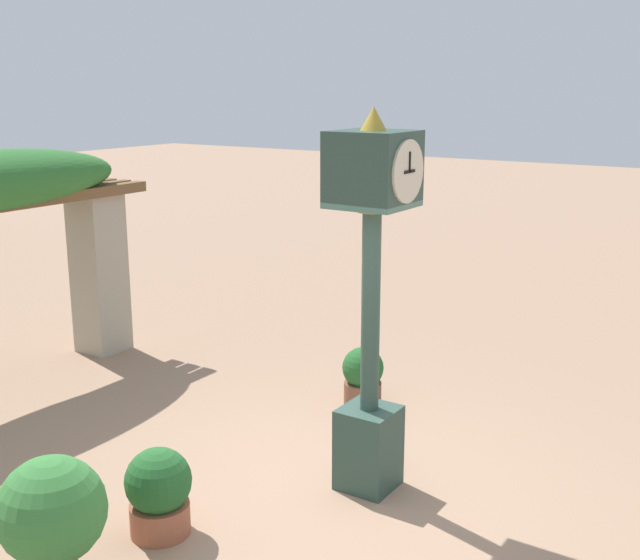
# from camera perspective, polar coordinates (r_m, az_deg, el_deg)

# --- Properties ---
(ground_plane) EXTENTS (60.00, 60.00, 0.00)m
(ground_plane) POSITION_cam_1_polar(r_m,az_deg,el_deg) (7.09, 0.54, -14.96)
(ground_plane) COLOR #9E7A60
(pedestal_clock) EXTENTS (0.60, 0.65, 3.24)m
(pedestal_clock) POSITION_cam_1_polar(r_m,az_deg,el_deg) (6.57, 3.65, -0.36)
(pedestal_clock) COLOR #2D473D
(pedestal_clock) RESTS_ON ground
(potted_plant_near_left) EXTENTS (0.52, 0.52, 0.70)m
(potted_plant_near_left) POSITION_cam_1_polar(r_m,az_deg,el_deg) (6.51, -11.40, -14.53)
(potted_plant_near_left) COLOR #9E563D
(potted_plant_near_left) RESTS_ON ground
(potted_plant_near_right) EXTENTS (0.75, 0.75, 0.97)m
(potted_plant_near_right) POSITION_cam_1_polar(r_m,az_deg,el_deg) (5.95, -18.52, -15.49)
(potted_plant_near_right) COLOR #9E563D
(potted_plant_near_right) RESTS_ON ground
(potted_plant_far_left) EXTENTS (0.45, 0.45, 0.64)m
(potted_plant_far_left) POSITION_cam_1_polar(r_m,az_deg,el_deg) (8.78, 3.06, -6.81)
(potted_plant_far_left) COLOR brown
(potted_plant_far_left) RESTS_ON ground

